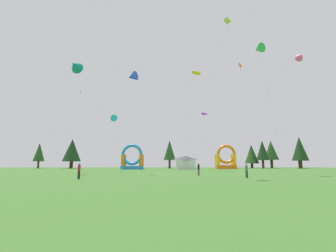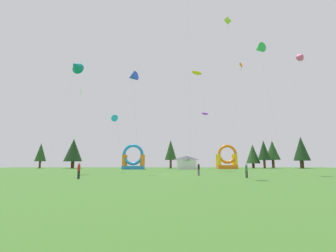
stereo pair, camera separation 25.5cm
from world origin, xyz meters
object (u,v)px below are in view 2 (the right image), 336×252
object	(u,v)px
kite_purple_parafoil	(204,114)
festival_tent	(186,162)
kite_teal_delta	(75,66)
kite_yellow_parafoil	(196,73)
inflatable_orange_dome	(226,160)
person_midfield	(246,169)
kite_orange_diamond	(241,66)
kite_cyan_delta	(115,119)
kite_green_delta	(258,49)
person_near_camera	(78,169)
kite_white_diamond	(81,92)
person_left_edge	(198,168)
kite_lime_diamond	(227,22)
inflatable_red_slide	(133,160)
kite_blue_delta	(132,77)
kite_pink_delta	(301,56)

from	to	relation	value
kite_purple_parafoil	festival_tent	world-z (taller)	kite_purple_parafoil
kite_teal_delta	kite_yellow_parafoil	xyz separation A→B (m)	(23.31, 15.69, 4.58)
inflatable_orange_dome	person_midfield	bearing A→B (deg)	-100.46
kite_orange_diamond	kite_yellow_parafoil	xyz separation A→B (m)	(-9.13, 5.49, 0.50)
kite_cyan_delta	kite_purple_parafoil	size ratio (longest dim) A/B	0.73
kite_yellow_parafoil	festival_tent	size ratio (longest dim) A/B	4.70
kite_teal_delta	inflatable_orange_dome	distance (m)	48.23
kite_green_delta	inflatable_orange_dome	world-z (taller)	kite_green_delta
kite_purple_parafoil	person_near_camera	xyz separation A→B (m)	(-19.63, -38.65, -13.85)
kite_white_diamond	kite_green_delta	world-z (taller)	kite_green_delta
person_left_edge	kite_purple_parafoil	bearing A→B (deg)	-60.00
kite_teal_delta	kite_orange_diamond	distance (m)	34.25
kite_lime_diamond	inflatable_red_slide	world-z (taller)	kite_lime_diamond
kite_blue_delta	person_midfield	distance (m)	23.96
kite_purple_parafoil	kite_lime_diamond	bearing A→B (deg)	-87.59
kite_pink_delta	kite_yellow_parafoil	bearing A→B (deg)	150.55
kite_pink_delta	festival_tent	bearing A→B (deg)	134.20
kite_blue_delta	inflatable_red_slide	size ratio (longest dim) A/B	2.52
inflatable_red_slide	festival_tent	xyz separation A→B (m)	(14.37, 1.04, -0.61)
kite_yellow_parafoil	person_midfield	size ratio (longest dim) A/B	14.83
kite_blue_delta	kite_purple_parafoil	xyz separation A→B (m)	(15.97, 25.79, -1.17)
kite_blue_delta	kite_green_delta	size ratio (longest dim) A/B	0.79
kite_yellow_parafoil	inflatable_red_slide	distance (m)	28.31
kite_cyan_delta	inflatable_red_slide	xyz separation A→B (m)	(1.21, 18.14, -8.06)
kite_green_delta	person_near_camera	distance (m)	33.80
kite_green_delta	person_midfield	world-z (taller)	kite_green_delta
person_left_edge	inflatable_red_slide	world-z (taller)	inflatable_red_slide
kite_orange_diamond	kite_white_diamond	bearing A→B (deg)	-178.36
kite_cyan_delta	kite_orange_diamond	xyz separation A→B (m)	(26.70, 2.63, 12.27)
kite_orange_diamond	kite_yellow_parafoil	distance (m)	10.67
kite_white_diamond	kite_blue_delta	distance (m)	16.57
kite_cyan_delta	person_near_camera	world-z (taller)	kite_cyan_delta
kite_green_delta	kite_pink_delta	bearing A→B (deg)	33.62
kite_teal_delta	inflatable_red_slide	size ratio (longest dim) A/B	2.95
inflatable_orange_dome	festival_tent	distance (m)	12.77
kite_yellow_parafoil	person_left_edge	bearing A→B (deg)	-96.92
kite_orange_diamond	kite_lime_diamond	xyz separation A→B (m)	(-5.14, -9.63, 4.62)
kite_white_diamond	person_left_edge	xyz separation A→B (m)	(22.52, -16.91, -15.66)
kite_white_diamond	festival_tent	xyz separation A→B (m)	(23.37, 17.54, -14.85)
kite_blue_delta	inflatable_orange_dome	distance (m)	42.15
person_midfield	kite_yellow_parafoil	bearing A→B (deg)	136.33
kite_green_delta	inflatable_orange_dome	bearing A→B (deg)	86.76
inflatable_red_slide	kite_cyan_delta	bearing A→B (deg)	-93.82
kite_white_diamond	kite_teal_delta	bearing A→B (deg)	-77.46
kite_orange_diamond	person_midfield	xyz separation A→B (m)	(-7.07, -22.95, -21.80)
kite_green_delta	person_midfield	size ratio (longest dim) A/B	13.42
kite_green_delta	person_near_camera	bearing A→B (deg)	-154.40
kite_orange_diamond	kite_purple_parafoil	size ratio (longest dim) A/B	1.52
kite_teal_delta	festival_tent	xyz separation A→B (m)	(21.32, 26.75, -16.85)
person_midfield	festival_tent	bearing A→B (deg)	138.04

